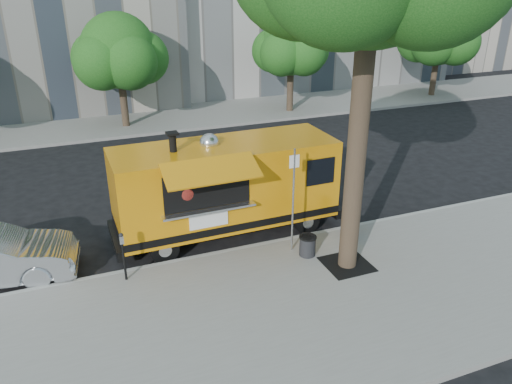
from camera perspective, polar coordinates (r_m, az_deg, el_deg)
ground at (r=15.02m, az=-3.87°, el=-5.37°), size 120.00×120.00×0.00m
sidewalk at (r=11.85m, az=2.27°, el=-13.92°), size 60.00×6.00×0.15m
curb at (r=14.22m, az=-2.72°, el=-6.83°), size 60.00×0.14×0.16m
far_sidewalk at (r=27.29m, az=-12.73°, el=7.93°), size 60.00×5.00×0.15m
tree_well at (r=13.71m, az=10.34°, el=-8.12°), size 1.20×1.20×0.02m
far_tree_b at (r=25.62m, az=-15.47°, el=15.27°), size 3.60×3.60×5.50m
far_tree_c at (r=27.83m, az=4.06°, el=16.43°), size 3.24×3.24×5.21m
far_tree_d at (r=33.47m, az=20.29°, el=16.66°), size 3.78×3.78×5.64m
sign_post at (r=13.41m, az=4.28°, el=-0.31°), size 0.28×0.06×3.00m
parking_meter at (r=12.89m, az=-14.97°, el=-6.54°), size 0.11×0.11×1.33m
food_truck at (r=14.64m, az=-3.54°, el=0.70°), size 6.82×3.20×3.35m
trash_bin_left at (r=13.83m, az=5.91°, el=-6.05°), size 0.48×0.48×0.58m
trash_bin_right at (r=14.95m, az=10.78°, el=-3.99°), size 0.46×0.46×0.55m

